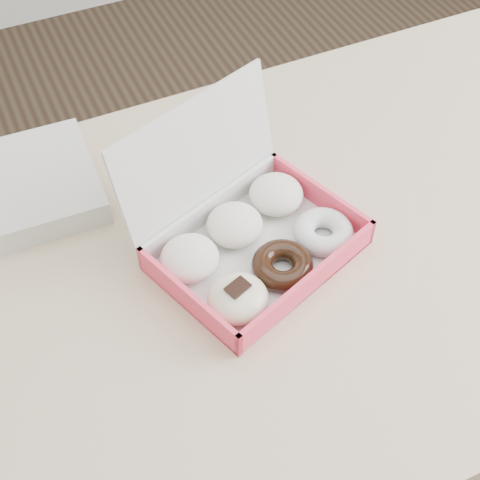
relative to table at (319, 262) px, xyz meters
name	(u,v)px	position (x,y,z in m)	size (l,w,h in m)	color
ground	(293,434)	(0.00, 0.00, -0.67)	(4.00, 4.00, 0.00)	black
table	(319,262)	(0.00, 0.00, 0.00)	(1.20, 0.80, 0.75)	tan
donut_box	(248,236)	(-0.12, 0.01, 0.11)	(0.35, 0.33, 0.20)	silver
newspapers	(10,191)	(-0.41, 0.26, 0.10)	(0.27, 0.21, 0.04)	silver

